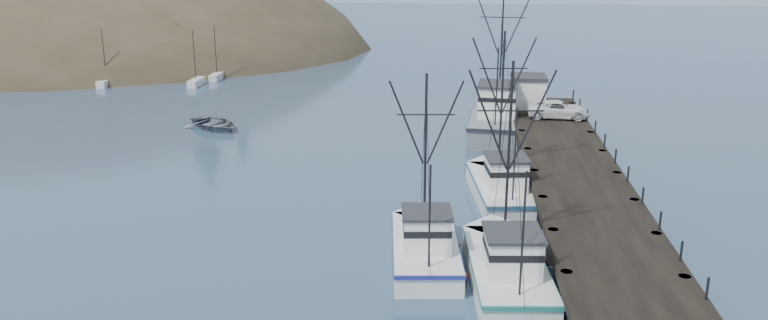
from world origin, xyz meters
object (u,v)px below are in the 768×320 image
trawler_mid (425,245)px  trawler_far (501,186)px  pier (575,176)px  pier_shed (528,91)px  pickup_truck (559,109)px  trawler_near (506,266)px  work_vessel (498,117)px  motorboat (215,128)px

trawler_mid → trawler_far: size_ratio=0.92×
pier → trawler_far: 4.78m
trawler_far → pier_shed: bearing=79.9°
trawler_mid → pickup_truck: (9.96, 24.23, 1.89)m
trawler_near → pickup_truck: (5.81, 26.41, 1.89)m
trawler_near → pier_shed: size_ratio=3.52×
work_vessel → pier_shed: bearing=15.1°
trawler_mid → work_vessel: work_vessel is taller
work_vessel → motorboat: 24.89m
trawler_far → pickup_truck: 15.35m
pickup_truck → pier: bearing=-179.6°
pier → trawler_near: (-5.08, -12.14, -0.87)m
trawler_mid → trawler_near: bearing=-27.7°
pier → trawler_mid: (-9.24, -9.96, -0.87)m
trawler_near → pickup_truck: size_ratio=2.21×
trawler_near → motorboat: bearing=130.5°
trawler_mid → pier_shed: size_ratio=3.19×
work_vessel → pier_shed: work_vessel is taller
trawler_near → pier: bearing=67.3°
motorboat → pickup_truck: bearing=-52.7°
pickup_truck → pier_shed: bearing=34.2°
pier → motorboat: bearing=151.5°
pier_shed → motorboat: bearing=-175.2°
motorboat → trawler_mid: bearing=-102.5°
trawler_far → pickup_truck: trawler_far is taller
pier_shed → pickup_truck: size_ratio=0.63×
pickup_truck → motorboat: (-29.58, 1.43, -2.71)m
trawler_near → trawler_far: bearing=88.2°
trawler_near → trawler_mid: trawler_near is taller
trawler_mid → motorboat: bearing=127.4°
trawler_mid → motorboat: trawler_mid is taller
work_vessel → motorboat: bearing=-176.3°
trawler_mid → pickup_truck: 26.27m
pier_shed → trawler_near: bearing=-96.8°
trawler_near → trawler_far: trawler_near is taller
trawler_mid → trawler_far: trawler_far is taller
pickup_truck → trawler_far: bearing=162.4°
pier → trawler_mid: bearing=-132.8°
trawler_mid → motorboat: 32.31m
work_vessel → pickup_truck: bearing=-32.5°
trawler_far → pickup_truck: bearing=69.1°
pier_shed → pickup_truck: (2.23, -3.73, -0.71)m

